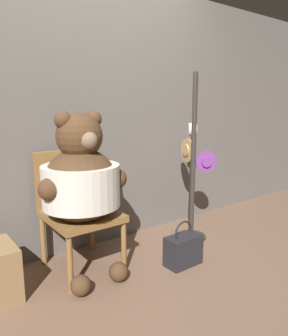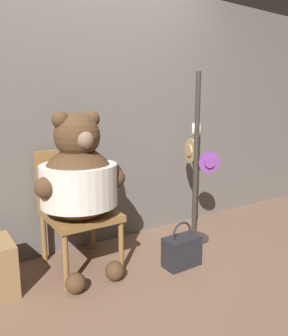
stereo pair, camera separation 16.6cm
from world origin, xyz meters
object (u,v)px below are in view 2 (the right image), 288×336
at_px(teddy_bear, 79,180).
at_px(handbag_on_ground, 182,251).
at_px(chair, 76,204).
at_px(hat_display_rack, 196,167).

relative_size(teddy_bear, handbag_on_ground, 3.31).
distance_m(chair, teddy_bear, 0.29).
bearing_deg(teddy_bear, hat_display_rack, 1.76).
height_order(chair, teddy_bear, teddy_bear).
xyz_separation_m(chair, handbag_on_ground, (0.65, -0.51, -0.35)).
bearing_deg(hat_display_rack, handbag_on_ground, -141.53).
distance_m(chair, hat_display_rack, 1.14).
relative_size(chair, handbag_on_ground, 2.46).
relative_size(chair, teddy_bear, 0.74).
xyz_separation_m(hat_display_rack, handbag_on_ground, (-0.47, -0.37, -0.55)).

